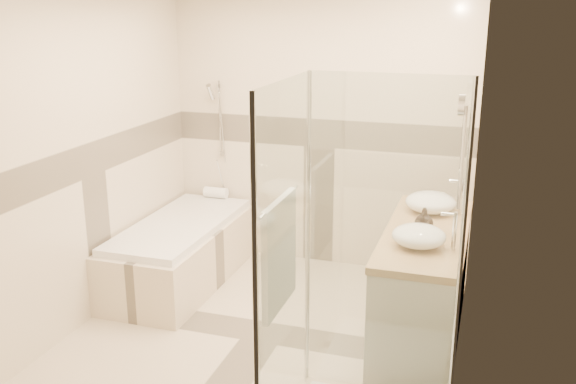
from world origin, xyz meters
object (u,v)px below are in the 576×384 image
(bathtub, at_px, (181,249))
(vanity, at_px, (423,284))
(vessel_sink_far, at_px, (419,236))
(shower_enclosure, at_px, (346,355))
(amenity_bottle_b, at_px, (424,220))
(vessel_sink_near, at_px, (431,202))
(amenity_bottle_a, at_px, (422,224))

(bathtub, distance_m, vanity, 2.18)
(vessel_sink_far, bearing_deg, shower_enclosure, -106.45)
(shower_enclosure, xyz_separation_m, vessel_sink_far, (0.27, 0.92, 0.42))
(vanity, bearing_deg, amenity_bottle_b, -115.11)
(vanity, distance_m, shower_enclosure, 1.31)
(vessel_sink_near, xyz_separation_m, vessel_sink_far, (0.00, -0.76, -0.01))
(shower_enclosure, relative_size, vessel_sink_near, 5.28)
(shower_enclosure, xyz_separation_m, amenity_bottle_a, (0.27, 1.12, 0.43))
(bathtub, height_order, amenity_bottle_a, amenity_bottle_a)
(vanity, bearing_deg, vessel_sink_near, 92.75)
(bathtub, xyz_separation_m, amenity_bottle_a, (2.13, -0.50, 0.63))
(vessel_sink_far, distance_m, amenity_bottle_b, 0.30)
(bathtub, height_order, vessel_sink_far, vessel_sink_far)
(amenity_bottle_b, bearing_deg, vanity, 64.89)
(vessel_sink_far, distance_m, amenity_bottle_a, 0.20)
(shower_enclosure, distance_m, vessel_sink_far, 1.05)
(bathtub, relative_size, vessel_sink_near, 4.40)
(vanity, bearing_deg, shower_enclosure, -102.97)
(bathtub, bearing_deg, vessel_sink_near, 1.77)
(vessel_sink_far, xyz_separation_m, amenity_bottle_a, (0.00, 0.20, 0.01))
(vessel_sink_far, bearing_deg, amenity_bottle_a, 90.00)
(amenity_bottle_b, bearing_deg, vessel_sink_near, 90.00)
(bathtub, height_order, vanity, vanity)
(bathtub, distance_m, vessel_sink_far, 2.32)
(shower_enclosure, bearing_deg, bathtub, 138.90)
(amenity_bottle_a, bearing_deg, vanity, 82.39)
(vanity, height_order, vessel_sink_near, vessel_sink_near)
(vanity, distance_m, amenity_bottle_a, 0.53)
(vanity, relative_size, vessel_sink_far, 4.52)
(bathtub, distance_m, amenity_bottle_a, 2.28)
(shower_enclosure, height_order, amenity_bottle_a, shower_enclosure)
(shower_enclosure, bearing_deg, amenity_bottle_a, 76.33)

